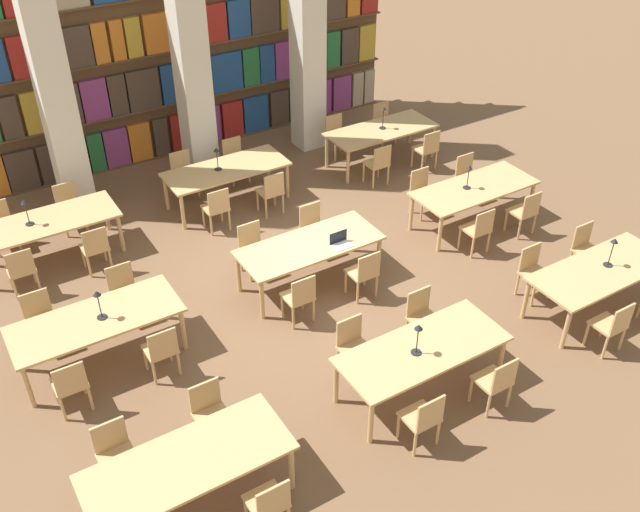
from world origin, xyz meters
The scene contains 56 objects.
ground_plane centered at (0.00, 0.00, 0.00)m, with size 40.00×40.00×0.00m, color brown.
bookshelf_bank centered at (0.01, 5.59, 2.68)m, with size 10.34×0.35×5.50m.
pillar_left centered at (-2.55, 4.34, 3.00)m, with size 0.57×0.57×6.00m.
pillar_center centered at (0.00, 4.34, 3.00)m, with size 0.57×0.57×6.00m.
pillar_right centered at (2.55, 4.34, 3.00)m, with size 0.57×0.57×6.00m.
reading_table_0 centered at (-3.34, -2.94, 0.69)m, with size 2.33×0.96×0.76m.
chair_1 centered at (-3.95, -2.17, 0.48)m, with size 0.42×0.40×0.88m.
chair_2 centered at (-2.75, -3.70, 0.48)m, with size 0.42×0.40×0.88m.
chair_3 centered at (-2.75, -2.17, 0.48)m, with size 0.42×0.40×0.88m.
reading_table_1 centered at (0.00, -2.86, 0.69)m, with size 2.33×0.96×0.76m.
chair_4 centered at (-0.57, -3.62, 0.48)m, with size 0.42×0.40×0.88m.
chair_5 centered at (-0.57, -2.09, 0.48)m, with size 0.42×0.40×0.88m.
chair_6 centered at (0.63, -3.62, 0.48)m, with size 0.42×0.40×0.88m.
chair_7 centered at (0.63, -2.09, 0.48)m, with size 0.42×0.40×0.88m.
desk_lamp_0 centered at (-0.14, -2.89, 1.08)m, with size 0.14×0.14×0.48m.
reading_table_2 centered at (3.39, -2.90, 0.69)m, with size 2.33×0.96×0.76m.
chair_8 centered at (2.80, -3.66, 0.48)m, with size 0.42×0.40×0.88m.
chair_9 centered at (2.80, -2.13, 0.48)m, with size 0.42×0.40×0.88m.
chair_11 centered at (3.99, -2.13, 0.48)m, with size 0.42×0.40×0.88m.
desk_lamp_1 centered at (3.54, -2.88, 1.09)m, with size 0.14×0.14×0.49m.
reading_table_3 centered at (-3.47, -0.02, 0.69)m, with size 2.33×0.96×0.76m.
chair_12 centered at (-4.08, -0.79, 0.48)m, with size 0.42×0.40×0.88m.
chair_13 centered at (-4.08, 0.74, 0.48)m, with size 0.42×0.40×0.88m.
chair_14 centered at (-2.84, -0.79, 0.48)m, with size 0.42×0.40×0.88m.
chair_15 centered at (-2.84, 0.74, 0.48)m, with size 0.42×0.40×0.88m.
desk_lamp_2 centered at (-3.38, -0.06, 1.07)m, with size 0.14×0.14×0.46m.
reading_table_4 centered at (-0.02, -0.01, 0.69)m, with size 2.33×0.96×0.76m.
chair_16 centered at (-0.66, -0.78, 0.48)m, with size 0.42×0.40×0.88m.
chair_17 centered at (-0.66, 0.75, 0.48)m, with size 0.42×0.40×0.88m.
chair_18 centered at (0.51, -0.78, 0.48)m, with size 0.42×0.40×0.88m.
chair_19 centered at (0.51, 0.75, 0.48)m, with size 0.42×0.40×0.88m.
laptop centered at (0.38, -0.30, 0.80)m, with size 0.32×0.22×0.21m.
reading_table_5 centered at (3.43, -0.01, 0.69)m, with size 2.33×0.96×0.76m.
chair_20 centered at (2.88, -0.77, 0.48)m, with size 0.42×0.40×0.88m.
chair_21 centered at (2.88, 0.75, 0.48)m, with size 0.42×0.40×0.88m.
chair_22 centered at (3.97, -0.77, 0.48)m, with size 0.42×0.40×0.88m.
chair_23 centered at (3.97, 0.75, 0.48)m, with size 0.42×0.40×0.88m.
desk_lamp_3 centered at (3.28, 0.04, 1.07)m, with size 0.14×0.14×0.46m.
reading_table_6 centered at (-3.41, 2.88, 0.69)m, with size 2.33×0.96×0.76m.
chair_24 centered at (-4.04, 2.12, 0.48)m, with size 0.42×0.40×0.88m.
chair_25 centered at (-4.04, 3.64, 0.48)m, with size 0.42×0.40×0.88m.
chair_26 centered at (-2.86, 2.12, 0.48)m, with size 0.42×0.40×0.88m.
chair_27 centered at (-2.86, 3.64, 0.48)m, with size 0.42×0.40×0.88m.
desk_lamp_4 centered at (-3.66, 2.90, 1.07)m, with size 0.14×0.14×0.47m.
reading_table_7 centered at (-0.06, 2.97, 0.69)m, with size 2.33×0.96×0.76m.
chair_28 centered at (-0.63, 2.21, 0.48)m, with size 0.42×0.40×0.88m.
chair_29 centered at (-0.63, 3.74, 0.48)m, with size 0.42×0.40×0.88m.
chair_30 centered at (0.48, 2.21, 0.48)m, with size 0.42×0.40×0.88m.
chair_31 centered at (0.48, 3.74, 0.48)m, with size 0.42×0.40×0.88m.
desk_lamp_5 centered at (-0.21, 3.00, 1.06)m, with size 0.14×0.14×0.45m.
reading_table_8 centered at (3.41, 2.84, 0.69)m, with size 2.33×0.96×0.76m.
chair_32 centered at (2.81, 2.07, 0.48)m, with size 0.42×0.40×0.88m.
chair_33 centered at (2.81, 3.60, 0.48)m, with size 0.42×0.40×0.88m.
chair_34 centered at (4.04, 2.07, 0.48)m, with size 0.42×0.40×0.88m.
chair_35 centered at (4.04, 3.60, 0.48)m, with size 0.42×0.40×0.88m.
desk_lamp_6 centered at (3.45, 2.85, 1.09)m, with size 0.14×0.14×0.49m.
Camera 1 is at (-4.76, -8.03, 7.11)m, focal length 40.00 mm.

